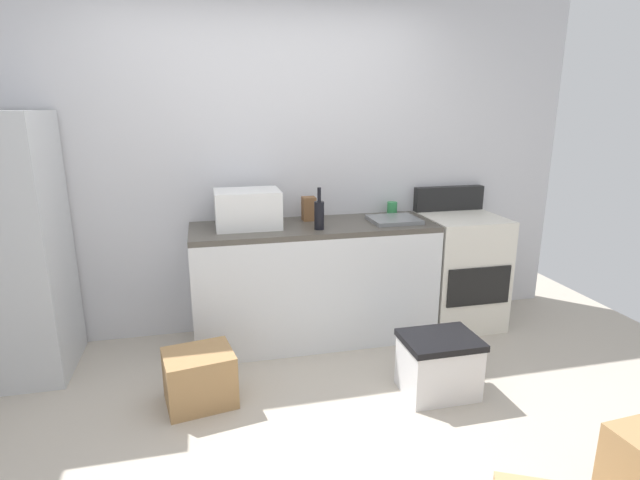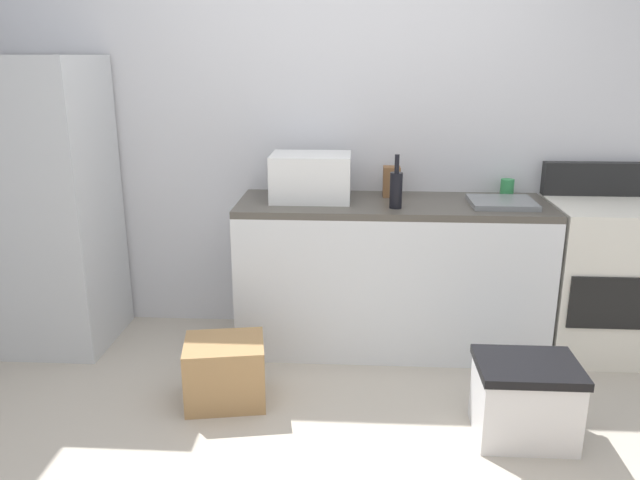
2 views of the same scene
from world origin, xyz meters
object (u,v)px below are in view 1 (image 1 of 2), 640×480
object	(u,v)px
refrigerator	(3,249)
microwave	(248,209)
stove_oven	(459,268)
cardboard_box_small	(200,378)
knife_block	(309,209)
coffee_mug	(392,208)
storage_bin	(439,365)
wine_bottle	(319,214)

from	to	relation	value
refrigerator	microwave	world-z (taller)	refrigerator
stove_oven	cardboard_box_small	distance (m)	2.23
refrigerator	stove_oven	xyz separation A→B (m)	(3.27, 0.06, -0.39)
knife_block	stove_oven	bearing A→B (deg)	-6.92
refrigerator	stove_oven	bearing A→B (deg)	0.97
stove_oven	coffee_mug	size ratio (longest dim) A/B	11.00
microwave	cardboard_box_small	size ratio (longest dim) A/B	1.15
microwave	knife_block	size ratio (longest dim) A/B	2.56
microwave	storage_bin	world-z (taller)	microwave
coffee_mug	cardboard_box_small	distance (m)	1.99
wine_bottle	storage_bin	size ratio (longest dim) A/B	0.65
refrigerator	storage_bin	xyz separation A→B (m)	(2.63, -0.90, -0.67)
stove_oven	knife_block	size ratio (longest dim) A/B	6.11
refrigerator	cardboard_box_small	world-z (taller)	refrigerator
storage_bin	knife_block	bearing A→B (deg)	117.86
coffee_mug	microwave	bearing A→B (deg)	-171.19
storage_bin	microwave	bearing A→B (deg)	137.11
stove_oven	coffee_mug	distance (m)	0.74
refrigerator	storage_bin	distance (m)	2.86
stove_oven	microwave	world-z (taller)	microwave
refrigerator	knife_block	xyz separation A→B (m)	(2.05, 0.20, 0.13)
cardboard_box_small	storage_bin	bearing A→B (deg)	-9.05
storage_bin	refrigerator	bearing A→B (deg)	161.07
coffee_mug	storage_bin	bearing A→B (deg)	-95.74
knife_block	refrigerator	bearing A→B (deg)	-174.32
microwave	knife_block	xyz separation A→B (m)	(0.48, 0.12, -0.05)
coffee_mug	wine_bottle	bearing A→B (deg)	-152.26
wine_bottle	microwave	bearing A→B (deg)	159.49
stove_oven	storage_bin	xyz separation A→B (m)	(-0.64, -0.96, -0.27)
microwave	coffee_mug	world-z (taller)	microwave
coffee_mug	storage_bin	xyz separation A→B (m)	(-0.12, -1.17, -0.76)
stove_oven	wine_bottle	distance (m)	1.34
refrigerator	storage_bin	world-z (taller)	refrigerator
coffee_mug	knife_block	distance (m)	0.71
storage_bin	wine_bottle	bearing A→B (deg)	125.59
microwave	knife_block	world-z (taller)	microwave
microwave	refrigerator	bearing A→B (deg)	-177.00
microwave	cardboard_box_small	bearing A→B (deg)	-117.34
wine_bottle	coffee_mug	xyz separation A→B (m)	(0.69, 0.36, -0.06)
knife_block	storage_bin	world-z (taller)	knife_block
cardboard_box_small	knife_block	bearing A→B (deg)	45.32
knife_block	cardboard_box_small	xyz separation A→B (m)	(-0.87, -0.88, -0.83)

